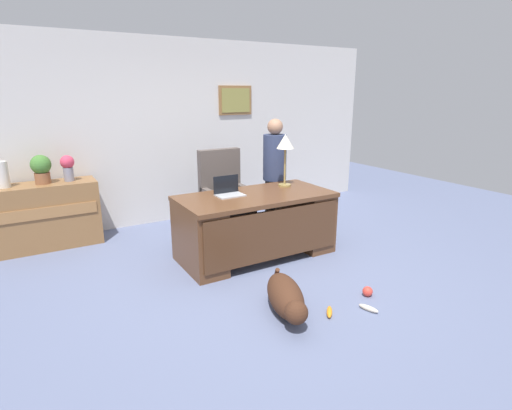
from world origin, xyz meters
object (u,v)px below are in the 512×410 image
(potted_plant, at_px, (41,168))
(dog_toy_bone, at_px, (368,308))
(credenza, at_px, (47,215))
(vase_empty, at_px, (2,175))
(laptop, at_px, (228,190))
(dog_toy_ball, at_px, (368,291))
(desk_lamp, at_px, (285,145))
(armchair, at_px, (225,199))
(dog_toy_plush, at_px, (329,312))
(person_standing, at_px, (275,176))
(vase_with_flowers, at_px, (68,166))
(dog_lying, at_px, (286,297))
(desk, at_px, (257,223))

(potted_plant, xyz_separation_m, dog_toy_bone, (2.36, -3.27, -1.01))
(credenza, xyz_separation_m, vase_empty, (-0.41, 0.00, 0.57))
(credenza, xyz_separation_m, laptop, (1.86, -1.48, 0.41))
(credenza, relative_size, laptop, 3.88)
(laptop, height_order, potted_plant, potted_plant)
(dog_toy_ball, bearing_deg, desk_lamp, 85.83)
(credenza, distance_m, dog_toy_bone, 4.06)
(armchair, bearing_deg, dog_toy_plush, -93.44)
(person_standing, bearing_deg, vase_with_flowers, 158.21)
(credenza, xyz_separation_m, person_standing, (2.81, -1.00, 0.40))
(dog_toy_ball, bearing_deg, dog_toy_bone, -133.39)
(laptop, distance_m, dog_toy_ball, 1.91)
(dog_lying, bearing_deg, armchair, 77.97)
(credenza, height_order, dog_toy_ball, credenza)
(vase_empty, xyz_separation_m, dog_toy_ball, (2.98, -3.07, -0.94))
(laptop, relative_size, dog_toy_ball, 3.21)
(armchair, height_order, vase_empty, armchair)
(vase_with_flowers, height_order, dog_toy_plush, vase_with_flowers)
(person_standing, bearing_deg, laptop, -153.33)
(armchair, xyz_separation_m, person_standing, (0.64, -0.26, 0.30))
(potted_plant, height_order, dog_toy_plush, potted_plant)
(desk_lamp, bearing_deg, dog_lying, -123.50)
(dog_lying, xyz_separation_m, dog_toy_bone, (0.67, -0.36, -0.13))
(potted_plant, xyz_separation_m, dog_toy_plush, (2.01, -3.14, -1.01))
(armchair, bearing_deg, desk, -91.33)
(desk_lamp, relative_size, vase_empty, 2.11)
(armchair, xyz_separation_m, vase_empty, (-2.58, 0.73, 0.47))
(dog_lying, bearing_deg, laptop, 84.04)
(desk_lamp, bearing_deg, credenza, 152.18)
(dog_lying, relative_size, dog_toy_ball, 8.66)
(laptop, bearing_deg, armchair, 67.10)
(armchair, bearing_deg, dog_toy_bone, -85.36)
(laptop, distance_m, vase_empty, 2.71)
(potted_plant, bearing_deg, vase_with_flowers, 0.00)
(credenza, relative_size, dog_toy_plush, 6.39)
(armchair, xyz_separation_m, dog_lying, (-0.46, -2.18, -0.36))
(person_standing, bearing_deg, vase_empty, 162.79)
(person_standing, height_order, dog_toy_ball, person_standing)
(desk, bearing_deg, vase_empty, 147.35)
(person_standing, xyz_separation_m, vase_with_flowers, (-2.50, 1.00, 0.21))
(laptop, xyz_separation_m, dog_toy_ball, (0.72, -1.59, -0.78))
(dog_toy_ball, distance_m, dog_toy_plush, 0.55)
(desk, relative_size, potted_plant, 5.10)
(desk, bearing_deg, dog_toy_plush, -94.71)
(vase_with_flowers, xyz_separation_m, dog_toy_plush, (1.71, -3.14, -1.00))
(credenza, relative_size, dog_lying, 1.44)
(dog_toy_bone, bearing_deg, desk, 97.93)
(potted_plant, bearing_deg, person_standing, -19.64)
(dog_lying, height_order, dog_toy_plush, dog_lying)
(armchair, distance_m, person_standing, 0.76)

